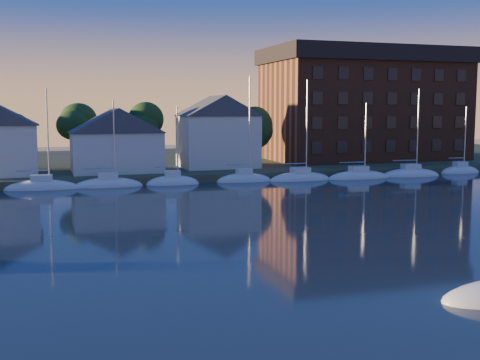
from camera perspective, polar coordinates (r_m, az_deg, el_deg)
name	(u,v)px	position (r m, az deg, el deg)	size (l,w,h in m)	color
ground	(430,326)	(26.72, 17.53, -13.06)	(260.00, 260.00, 0.00)	black
shoreline_land	(142,166)	(96.86, -9.32, 1.35)	(160.00, 50.00, 2.00)	#353F25
wooden_dock	(171,182)	(74.34, -6.54, -0.21)	(120.00, 3.00, 1.00)	brown
clubhouse_centre	(116,139)	(77.89, -11.68, 3.80)	(11.55, 8.40, 8.08)	silver
clubhouse_east	(218,131)	(82.59, -2.14, 4.69)	(10.50, 8.40, 9.80)	silver
condo_block	(364,104)	(98.29, 11.69, 7.09)	(31.00, 17.00, 17.40)	brown
tree_line	(168,122)	(85.01, -6.80, 5.50)	(93.40, 5.40, 8.90)	#3A2A1A
moored_fleet	(176,184)	(71.42, -6.05, -0.41)	(87.50, 2.40, 12.05)	silver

